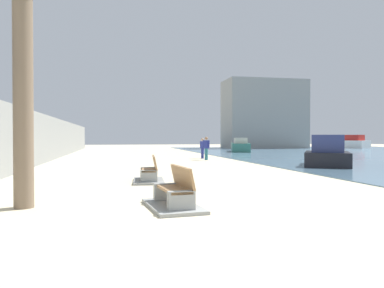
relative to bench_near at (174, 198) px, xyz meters
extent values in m
plane|color=beige|center=(1.33, 16.85, -0.23)|extent=(120.00, 120.00, 0.00)
cube|color=gray|center=(-6.17, 16.85, 1.34)|extent=(0.80, 64.00, 3.14)
cylinder|color=#7A6651|center=(-3.47, 0.71, 2.75)|extent=(0.45, 0.45, 5.96)
cube|color=gray|center=(0.05, -0.70, 0.01)|extent=(0.62, 0.26, 0.50)
cube|color=gray|center=(-0.10, 0.69, 0.01)|extent=(0.62, 0.26, 0.50)
cube|color=#997047|center=(-0.03, 0.00, 0.22)|extent=(0.67, 1.64, 0.06)
cube|color=#997047|center=(0.20, 0.02, 0.50)|extent=(0.33, 1.61, 0.50)
cube|color=gray|center=(-0.03, 0.00, -0.19)|extent=(1.32, 2.21, 0.08)
cube|color=gray|center=(-0.19, 4.59, 0.01)|extent=(0.61, 0.24, 0.50)
cube|color=gray|center=(-0.08, 5.99, 0.01)|extent=(0.61, 0.24, 0.50)
cube|color=#997047|center=(-0.14, 5.29, 0.22)|extent=(0.62, 1.63, 0.06)
cube|color=#997047|center=(0.09, 5.27, 0.50)|extent=(0.28, 1.61, 0.50)
cube|color=gray|center=(-0.14, 5.29, -0.19)|extent=(1.25, 2.18, 0.08)
cylinder|color=teal|center=(5.23, 17.85, 0.19)|extent=(0.12, 0.12, 0.84)
cylinder|color=teal|center=(5.14, 17.94, 0.19)|extent=(0.12, 0.12, 0.84)
cube|color=navy|center=(5.19, 17.90, 0.91)|extent=(0.36, 0.35, 0.60)
sphere|color=#936B4C|center=(5.19, 17.90, 1.35)|extent=(0.23, 0.23, 0.23)
cylinder|color=navy|center=(5.35, 17.75, 0.94)|extent=(0.09, 0.09, 0.54)
cylinder|color=navy|center=(5.02, 18.04, 0.94)|extent=(0.09, 0.09, 0.54)
cylinder|color=navy|center=(5.31, 19.85, 0.16)|extent=(0.12, 0.12, 0.79)
cylinder|color=navy|center=(5.38, 19.74, 0.16)|extent=(0.12, 0.12, 0.79)
cube|color=navy|center=(5.34, 19.79, 0.84)|extent=(0.32, 0.37, 0.56)
sphere|color=tan|center=(5.34, 19.79, 1.26)|extent=(0.22, 0.22, 0.22)
cylinder|color=navy|center=(5.23, 19.98, 0.87)|extent=(0.09, 0.09, 0.51)
cylinder|color=navy|center=(5.45, 19.60, 0.87)|extent=(0.09, 0.09, 0.51)
cube|color=#337060|center=(12.60, 31.91, 0.28)|extent=(3.52, 6.20, 0.94)
cube|color=beige|center=(12.36, 31.06, 1.06)|extent=(2.04, 2.87, 0.63)
cube|color=black|center=(10.52, 10.67, 0.20)|extent=(4.11, 4.73, 0.80)
cube|color=navy|center=(10.21, 10.14, 1.09)|extent=(2.34, 2.39, 0.97)
cube|color=white|center=(33.23, 41.91, 0.38)|extent=(4.35, 6.21, 1.15)
cube|color=red|center=(33.56, 41.11, 1.38)|extent=(2.48, 2.96, 0.84)
cube|color=gray|center=(20.85, 44.85, 4.89)|extent=(12.00, 6.00, 10.25)
camera|label=1|loc=(-1.36, -8.71, 1.43)|focal=35.05mm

